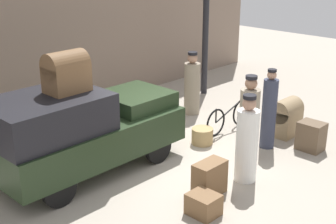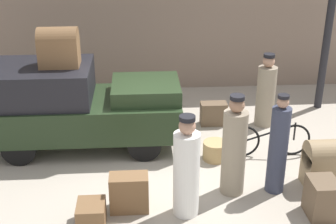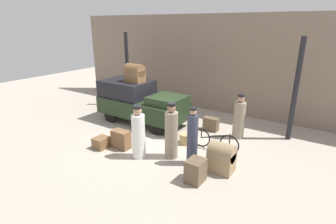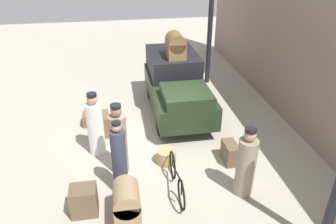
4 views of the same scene
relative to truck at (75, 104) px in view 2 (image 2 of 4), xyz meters
name	(u,v)px [view 2 (image 2 of 4)]	position (x,y,z in m)	size (l,w,h in m)	color
ground_plane	(159,161)	(1.64, -0.78, -0.93)	(30.00, 30.00, 0.00)	#A89E8E
station_building_facade	(150,5)	(1.64, 3.29, 1.32)	(16.00, 0.15, 4.50)	gray
canopy_pillar_right	(328,34)	(5.72, 1.64, 0.91)	(0.18, 0.18, 3.68)	black
truck	(75,104)	(0.00, 0.00, 0.00)	(3.86, 1.67, 1.74)	black
bicycle	(269,140)	(3.81, -0.72, -0.59)	(1.68, 0.04, 0.71)	black
wicker_basket	(215,151)	(2.75, -0.78, -0.75)	(0.49, 0.49, 0.37)	tan
porter_with_bicycle	(234,149)	(2.86, -1.93, -0.11)	(0.41, 0.41, 1.80)	gray
porter_standing_middle	(278,148)	(3.61, -1.94, -0.10)	(0.32, 0.32, 1.79)	#33384C
porter_carrying_trunk	(266,94)	(4.11, 0.72, -0.18)	(0.42, 0.42, 1.67)	gray
conductor_in_dark_uniform	(186,171)	(1.99, -2.49, -0.15)	(0.42, 0.42, 1.72)	white
trunk_barrel_dark	(326,163)	(4.52, -1.86, -0.48)	(0.71, 0.52, 0.89)	#937A56
suitcase_small_leather	(214,114)	(2.97, 0.81, -0.67)	(0.59, 0.32, 0.52)	brown
suitcase_tan_flat	(322,198)	(4.14, -2.72, -0.61)	(0.44, 0.54, 0.64)	brown
suitcase_black_upright	(91,214)	(0.49, -2.70, -0.75)	(0.44, 0.50, 0.37)	brown
trunk_wicker_pale	(129,193)	(1.08, -2.35, -0.62)	(0.63, 0.35, 0.63)	brown
trunk_on_truck_roof	(59,47)	(-0.22, 0.00, 1.18)	(0.75, 0.54, 0.76)	brown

